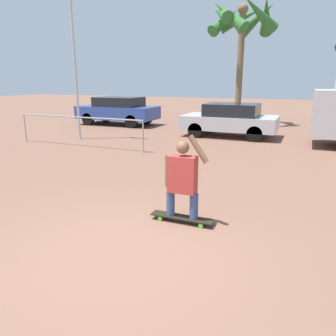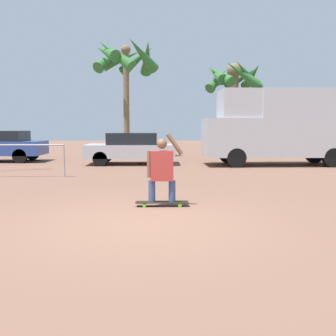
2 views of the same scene
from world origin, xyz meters
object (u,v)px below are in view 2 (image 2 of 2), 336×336
at_px(skateboard, 162,202).
at_px(camper_van, 282,125).
at_px(parked_car_silver, 131,148).
at_px(palm_tree_center_background, 126,60).
at_px(person_skateboarder, 162,167).
at_px(palm_tree_near_van, 234,82).

relative_size(skateboard, camper_van, 0.17).
relative_size(parked_car_silver, palm_tree_center_background, 0.62).
distance_m(person_skateboarder, camper_van, 9.81).
relative_size(skateboard, palm_tree_center_background, 0.17).
distance_m(parked_car_silver, palm_tree_near_van, 7.61).
relative_size(palm_tree_near_van, palm_tree_center_background, 0.83).
distance_m(skateboard, palm_tree_near_van, 14.35).
bearing_deg(camper_van, parked_car_silver, 174.21).
relative_size(person_skateboarder, palm_tree_near_van, 0.27).
bearing_deg(skateboard, person_skateboarder, 180.00).
bearing_deg(person_skateboarder, parked_car_silver, 97.84).
bearing_deg(skateboard, palm_tree_center_background, 97.67).
distance_m(person_skateboarder, parked_car_silver, 8.99).
xyz_separation_m(skateboard, parked_car_silver, (-1.23, 8.91, 0.65)).
height_order(parked_car_silver, palm_tree_center_background, palm_tree_center_background).
distance_m(palm_tree_near_van, palm_tree_center_background, 5.97).
relative_size(skateboard, parked_car_silver, 0.28).
bearing_deg(camper_van, skateboard, -122.31).
height_order(camper_van, palm_tree_near_van, palm_tree_near_van).
height_order(person_skateboarder, camper_van, camper_van).
relative_size(person_skateboarder, parked_car_silver, 0.36).
relative_size(person_skateboarder, camper_van, 0.22).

